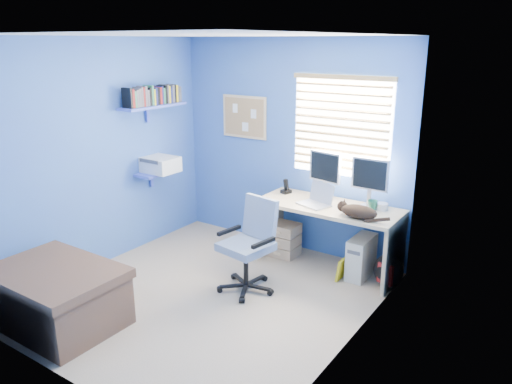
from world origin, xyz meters
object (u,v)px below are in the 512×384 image
Objects in this scene: desk at (327,237)px; tower_pc at (361,257)px; cat at (359,212)px; laptop at (314,196)px; office_chair at (249,257)px.

desk is 0.43m from tower_pc.
desk is 3.49× the size of tower_pc.
desk is 4.11× the size of cat.
laptop is 0.58m from cat.
tower_pc is (-0.03, 0.22, -0.58)m from cat.
office_chair reaches higher than tower_pc.
laptop is 0.83m from tower_pc.
desk is 1.66× the size of office_chair.
cat reaches higher than tower_pc.
cat reaches higher than desk.
laptop is 0.35× the size of office_chair.
office_chair is (-0.44, -0.89, -0.02)m from desk.
tower_pc is at bearing 108.21° from cat.
laptop is 0.73× the size of tower_pc.
laptop reaches higher than desk.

